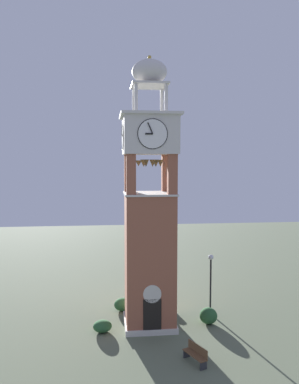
{
  "coord_description": "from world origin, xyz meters",
  "views": [
    {
      "loc": [
        -2.63,
        -24.05,
        10.43
      ],
      "look_at": [
        0.0,
        0.0,
        8.56
      ],
      "focal_mm": 36.37,
      "sensor_mm": 36.0,
      "label": 1
    }
  ],
  "objects_px": {
    "clock_tower": "(150,219)",
    "park_bench": "(196,354)",
    "trash_bin": "(164,299)",
    "lamp_post": "(211,273)"
  },
  "relations": [
    {
      "from": "trash_bin",
      "to": "park_bench",
      "type": "bearing_deg",
      "value": -87.25
    },
    {
      "from": "trash_bin",
      "to": "clock_tower",
      "type": "bearing_deg",
      "value": -112.97
    },
    {
      "from": "park_bench",
      "to": "lamp_post",
      "type": "distance_m",
      "value": 7.16
    },
    {
      "from": "clock_tower",
      "to": "park_bench",
      "type": "distance_m",
      "value": 8.3
    },
    {
      "from": "park_bench",
      "to": "trash_bin",
      "type": "distance_m",
      "value": 8.44
    },
    {
      "from": "clock_tower",
      "to": "park_bench",
      "type": "xyz_separation_m",
      "value": [
        1.87,
        -4.97,
        -6.39
      ]
    },
    {
      "from": "park_bench",
      "to": "trash_bin",
      "type": "height_order",
      "value": "park_bench"
    },
    {
      "from": "park_bench",
      "to": "clock_tower",
      "type": "bearing_deg",
      "value": 110.68
    },
    {
      "from": "clock_tower",
      "to": "trash_bin",
      "type": "xyz_separation_m",
      "value": [
        1.47,
        3.46,
        -6.47
      ]
    },
    {
      "from": "park_bench",
      "to": "trash_bin",
      "type": "bearing_deg",
      "value": 92.75
    }
  ]
}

